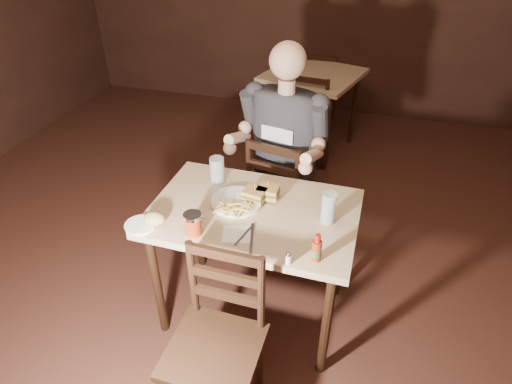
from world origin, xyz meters
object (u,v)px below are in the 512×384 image
(hot_sauce, at_px, (317,248))
(syrup_dispenser, at_px, (193,224))
(main_table, at_px, (253,224))
(bg_table, at_px, (313,82))
(dinner_plate, at_px, (237,202))
(glass_left, at_px, (217,170))
(glass_right, at_px, (329,208))
(chair_far, at_px, (283,192))
(diner, at_px, (282,126))
(bg_chair_far, at_px, (319,89))
(chair_near, at_px, (214,351))
(side_plate, at_px, (141,226))
(bg_chair_near, at_px, (300,132))

(hot_sauce, xyz_separation_m, syrup_dispenser, (-0.59, 0.02, -0.01))
(main_table, xyz_separation_m, syrup_dispenser, (-0.22, -0.25, 0.15))
(bg_table, height_order, syrup_dispenser, syrup_dispenser)
(dinner_plate, bearing_deg, syrup_dispenser, -113.47)
(glass_left, bearing_deg, syrup_dispenser, -84.37)
(bg_table, xyz_separation_m, glass_right, (0.42, -2.17, 0.17))
(chair_far, distance_m, glass_left, 0.68)
(dinner_plate, bearing_deg, main_table, -17.63)
(chair_far, xyz_separation_m, diner, (-0.01, -0.05, 0.51))
(bg_chair_far, distance_m, glass_left, 2.57)
(chair_near, xyz_separation_m, bg_chair_far, (-0.04, 3.36, -0.03))
(syrup_dispenser, xyz_separation_m, side_plate, (-0.27, -0.03, -0.05))
(main_table, relative_size, diner, 1.09)
(chair_near, distance_m, glass_left, 0.97)
(bg_table, distance_m, chair_near, 2.82)
(chair_far, xyz_separation_m, bg_chair_near, (-0.06, 0.96, -0.02))
(chair_far, height_order, hot_sauce, hot_sauce)
(glass_left, xyz_separation_m, hot_sauce, (0.64, -0.48, -0.00))
(chair_far, relative_size, bg_chair_far, 1.08)
(diner, distance_m, glass_left, 0.51)
(chair_near, distance_m, syrup_dispenser, 0.58)
(chair_near, bearing_deg, glass_left, 109.23)
(chair_far, height_order, syrup_dispenser, chair_far)
(chair_far, height_order, diner, diner)
(glass_right, height_order, hot_sauce, glass_right)
(chair_near, bearing_deg, glass_right, 60.57)
(dinner_plate, relative_size, glass_right, 1.60)
(bg_table, relative_size, glass_right, 5.96)
(chair_near, bearing_deg, dinner_plate, 99.86)
(main_table, xyz_separation_m, dinner_plate, (-0.10, 0.03, 0.10))
(bg_table, xyz_separation_m, bg_chair_far, (0.00, 0.55, -0.27))
(bg_chair_far, height_order, bg_chair_near, bg_chair_near)
(bg_table, bearing_deg, chair_far, -87.69)
(diner, height_order, syrup_dispenser, diner)
(bg_chair_far, xyz_separation_m, glass_left, (-0.23, -2.52, 0.44))
(bg_table, xyz_separation_m, chair_far, (0.06, -1.51, -0.24))
(bg_chair_near, bearing_deg, dinner_plate, -85.29)
(main_table, relative_size, side_plate, 7.23)
(bg_table, xyz_separation_m, glass_left, (-0.23, -1.97, 0.17))
(dinner_plate, xyz_separation_m, side_plate, (-0.40, -0.31, -0.00))
(chair_near, xyz_separation_m, dinner_plate, (-0.10, 0.66, 0.34))
(syrup_dispenser, bearing_deg, chair_near, -58.48)
(diner, distance_m, syrup_dispenser, 0.92)
(chair_far, distance_m, syrup_dispenser, 1.03)
(glass_left, distance_m, glass_right, 0.68)
(chair_far, xyz_separation_m, bg_chair_far, (-0.06, 2.06, -0.03))
(diner, distance_m, side_plate, 1.05)
(diner, relative_size, dinner_plate, 3.75)
(main_table, height_order, diner, diner)
(dinner_plate, bearing_deg, bg_chair_near, 87.96)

